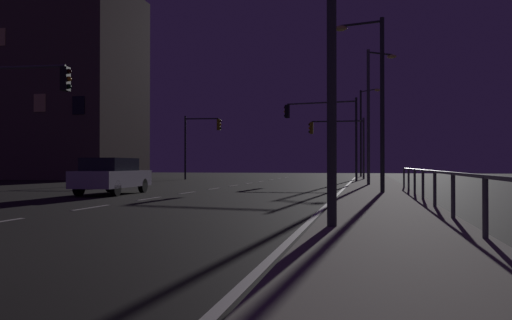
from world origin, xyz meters
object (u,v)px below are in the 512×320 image
Objects in this scene: traffic_light_near_left at (324,122)px; traffic_light_mid_left at (19,101)px; traffic_light_mid_right at (338,136)px; street_lamp_across_street at (373,104)px; traffic_light_overhead_east at (200,135)px; street_lamp_median at (348,4)px; street_lamp_corner at (374,87)px; car at (112,175)px; street_lamp_mid_block at (364,125)px; building_distant at (43,87)px.

traffic_light_mid_left is (-10.71, -17.82, -0.42)m from traffic_light_near_left.
traffic_light_mid_left is at bearing -116.24° from traffic_light_mid_right.
traffic_light_mid_left is 18.61m from street_lamp_across_street.
street_lamp_median reaches higher than traffic_light_overhead_east.
street_lamp_corner reaches higher than traffic_light_overhead_east.
street_lamp_median reaches higher than traffic_light_mid_right.
street_lamp_median is (2.68, -26.25, -0.13)m from traffic_light_near_left.
street_lamp_across_street reaches higher than traffic_light_mid_right.
car is 31.00m from street_lamp_mid_block.
building_distant is (-15.66, 0.12, 4.80)m from traffic_light_overhead_east.
building_distant is at bearing 132.55° from street_lamp_median.
traffic_light_overhead_east reaches higher than traffic_light_mid_right.
traffic_light_near_left is 0.89× the size of street_lamp_median.
traffic_light_mid_left reaches higher than car.
traffic_light_near_left is 0.33× the size of building_distant.
car is at bearing 134.62° from street_lamp_median.
street_lamp_mid_block is at bearing 91.41° from street_lamp_corner.
traffic_light_mid_left is 15.82m from street_lamp_median.
traffic_light_near_left is at bearing 63.41° from car.
street_lamp_mid_block reaches higher than traffic_light_overhead_east.
street_lamp_mid_block is 1.06× the size of street_lamp_across_street.
car is at bearing -81.00° from traffic_light_overhead_east.
street_lamp_across_street is at bearing 89.93° from street_lamp_corner.
street_lamp_median is (10.49, -10.63, 3.32)m from car.
traffic_light_overhead_east is 0.85× the size of street_lamp_median.
traffic_light_near_left is 14.25m from street_lamp_corner.
traffic_light_near_left is at bearing 58.98° from traffic_light_mid_left.
street_lamp_mid_block reaches higher than street_lamp_across_street.
traffic_light_mid_left is 0.32× the size of building_distant.
street_lamp_corner is 0.93× the size of street_lamp_across_street.
traffic_light_mid_right is at bearing 82.85° from traffic_light_near_left.
traffic_light_near_left is (7.82, 15.62, 3.46)m from car.
street_lamp_corner is at bearing 87.27° from street_lamp_median.
traffic_light_near_left reaches higher than car.
street_lamp_corner is at bearing -90.07° from street_lamp_across_street.
street_lamp_corner is 12.40m from street_lamp_median.
traffic_light_overhead_east reaches higher than traffic_light_mid_left.
street_lamp_corner reaches higher than traffic_light_mid_right.
street_lamp_median is at bearing -47.45° from building_distant.
street_lamp_across_street is (2.62, -10.82, 1.18)m from traffic_light_mid_right.
car is at bearing -137.85° from street_lamp_across_street.
street_lamp_across_street is at bearing -59.56° from traffic_light_near_left.
traffic_light_mid_right is 28.00m from building_distant.
car is 0.78× the size of traffic_light_near_left.
traffic_light_mid_right is 31.56m from street_lamp_median.
building_distant is (-27.54, 0.70, 5.03)m from traffic_light_mid_right.
street_lamp_corner is (14.48, -19.70, 0.67)m from traffic_light_overhead_east.
traffic_light_mid_right is 8.38m from street_lamp_mid_block.
street_lamp_mid_block is (2.60, 13.26, 0.83)m from traffic_light_near_left.
traffic_light_mid_left is 0.70× the size of street_lamp_across_street.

